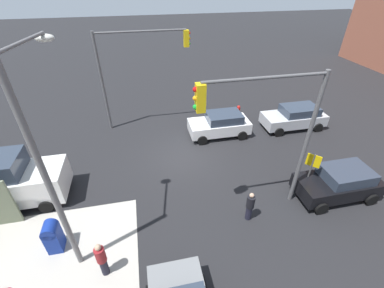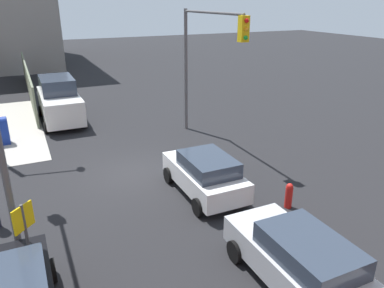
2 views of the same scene
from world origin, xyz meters
TOP-DOWN VIEW (x-y plane):
  - ground_plane at (0.00, 0.00)m, footprint 120.00×120.00m
  - traffic_signal_nw_corner at (-2.60, 4.50)m, footprint 5.04×0.36m
  - traffic_signal_se_corner at (2.22, -4.50)m, footprint 5.93×0.36m
  - street_lamp_corner at (5.13, 5.44)m, footprint 0.81×2.64m
  - warning_sign_two_way at (-5.40, 4.24)m, footprint 0.48×0.48m
  - mailbox_blue at (6.20, 5.00)m, footprint 0.56×0.64m
  - fire_hydrant at (-5.00, -4.20)m, footprint 0.26×0.26m
  - hatchback_black at (-6.83, 4.72)m, footprint 3.97×2.02m
  - sedan_white at (-2.84, -1.97)m, footprint 4.03×2.02m
  - hatchback_silver at (-8.30, -1.86)m, footprint 4.35×2.02m
  - van_white_delivery at (9.00, 1.80)m, footprint 5.40×2.32m
  - pedestrian_waiting at (-2.00, 5.20)m, footprint 0.36×0.36m
  - pedestrian_walking_north at (4.20, 6.50)m, footprint 0.36×0.36m

SIDE VIEW (x-z plane):
  - ground_plane at x=0.00m, z-range 0.00..0.00m
  - fire_hydrant at x=-5.00m, z-range 0.02..0.96m
  - mailbox_blue at x=6.20m, z-range 0.05..1.48m
  - pedestrian_waiting at x=-2.00m, z-range 0.02..1.58m
  - hatchback_black at x=-6.83m, z-range 0.03..1.65m
  - sedan_white at x=-2.84m, z-range 0.03..1.65m
  - hatchback_silver at x=-8.30m, z-range 0.03..1.65m
  - pedestrian_walking_north at x=4.20m, z-range 0.03..1.71m
  - van_white_delivery at x=9.00m, z-range -0.03..2.59m
  - warning_sign_two_way at x=-5.40m, z-range 0.44..2.84m
  - traffic_signal_nw_corner at x=-2.60m, z-range 1.35..7.85m
  - traffic_signal_se_corner at x=2.22m, z-range 1.41..7.91m
  - street_lamp_corner at x=5.13m, z-range 0.70..8.70m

